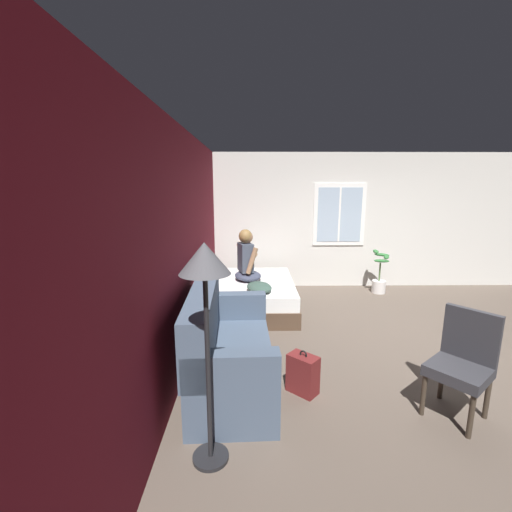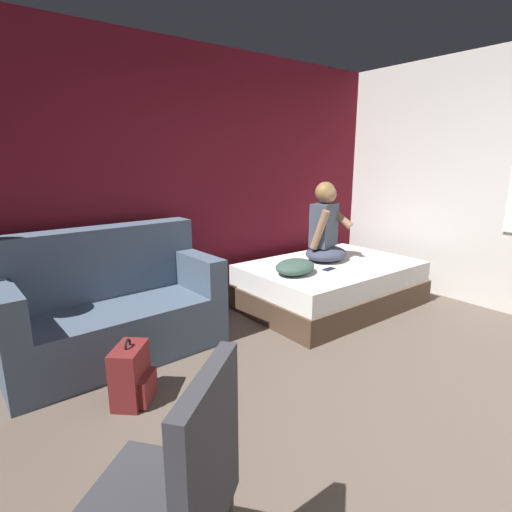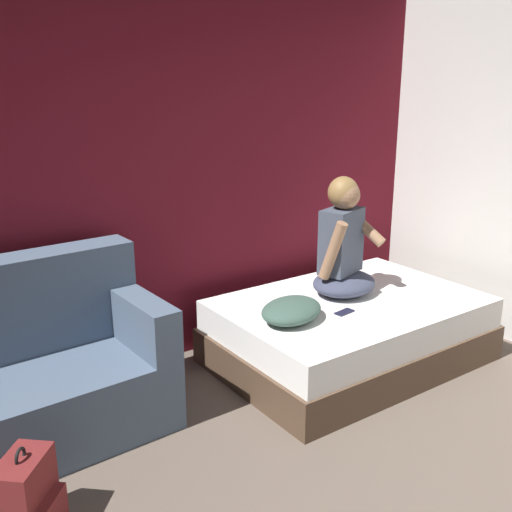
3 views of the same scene
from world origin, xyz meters
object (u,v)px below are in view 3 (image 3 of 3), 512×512
at_px(couch, 11,380).
at_px(throw_pillow, 291,310).
at_px(person_seated, 343,247).
at_px(cell_phone, 344,312).
at_px(backpack, 28,498).
at_px(bed, 349,331).

distance_m(couch, throw_pillow, 1.76).
distance_m(person_seated, cell_phone, 0.53).
distance_m(couch, backpack, 0.84).
bearing_deg(cell_phone, couch, -111.00).
bearing_deg(couch, bed, -8.54).
xyz_separation_m(person_seated, cell_phone, (-0.26, -0.31, -0.35)).
distance_m(backpack, throw_pillow, 1.93).
relative_size(couch, throw_pillow, 3.61).
distance_m(bed, couch, 2.33).
distance_m(couch, person_seated, 2.39).
relative_size(bed, backpack, 4.18).
xyz_separation_m(bed, person_seated, (0.04, 0.15, 0.60)).
xyz_separation_m(bed, cell_phone, (-0.21, -0.16, 0.25)).
xyz_separation_m(backpack, throw_pillow, (1.85, 0.41, 0.36)).
bearing_deg(backpack, person_seated, 13.65).
bearing_deg(bed, person_seated, 73.14).
bearing_deg(cell_phone, bed, 119.38).
bearing_deg(bed, throw_pillow, -175.36).
bearing_deg(couch, throw_pillow, -12.95).
xyz_separation_m(couch, throw_pillow, (1.71, -0.39, 0.16)).
bearing_deg(person_seated, bed, -106.86).
bearing_deg(couch, cell_phone, -13.55).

